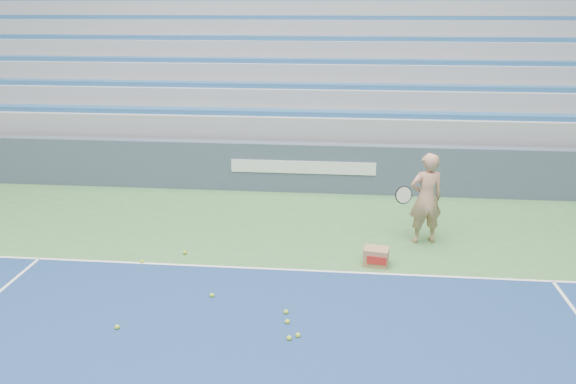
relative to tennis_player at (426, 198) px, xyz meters
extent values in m
cube|color=white|center=(-2.32, -1.35, -0.81)|extent=(10.97, 0.05, 0.00)
cube|color=#3E4A5E|center=(-2.32, 2.65, -0.27)|extent=(30.00, 0.30, 1.10)
cube|color=white|center=(-2.32, 2.49, -0.22)|extent=(3.20, 0.02, 0.28)
cube|color=#919599|center=(-2.32, 7.20, -0.27)|extent=(30.00, 8.50, 1.10)
cube|color=#919599|center=(-2.32, 7.20, 0.53)|extent=(30.00, 8.50, 0.50)
cube|color=#285A92|center=(-2.32, 3.32, 0.84)|extent=(29.60, 0.42, 0.11)
cube|color=#919599|center=(-2.32, 7.62, 1.03)|extent=(30.00, 7.65, 0.50)
cube|color=#285A92|center=(-2.32, 4.17, 1.34)|extent=(29.60, 0.42, 0.11)
cube|color=#919599|center=(-2.32, 8.05, 1.53)|extent=(30.00, 6.80, 0.50)
cube|color=#285A92|center=(-2.32, 5.02, 1.84)|extent=(29.60, 0.42, 0.11)
cube|color=#919599|center=(-2.32, 8.47, 2.03)|extent=(30.00, 5.95, 0.50)
cube|color=#285A92|center=(-2.32, 5.87, 2.34)|extent=(29.60, 0.42, 0.11)
cube|color=#919599|center=(-2.32, 8.90, 2.53)|extent=(30.00, 5.10, 0.50)
cube|color=#285A92|center=(-2.32, 6.72, 2.84)|extent=(29.60, 0.42, 0.11)
cube|color=#919599|center=(-2.32, 9.32, 3.03)|extent=(30.00, 4.25, 0.50)
cube|color=#919599|center=(-2.32, 11.75, 2.83)|extent=(31.00, 0.40, 7.30)
imported|color=tan|center=(0.00, 0.01, 0.00)|extent=(0.67, 0.53, 1.63)
cylinder|color=black|center=(-0.35, -0.24, 0.13)|extent=(0.12, 0.27, 0.08)
cylinder|color=beige|center=(-0.45, -0.52, 0.23)|extent=(0.29, 0.16, 0.28)
torus|color=black|center=(-0.45, -0.52, 0.23)|extent=(0.31, 0.18, 0.30)
cube|color=#996D4A|center=(-0.87, -1.01, -0.67)|extent=(0.43, 0.35, 0.29)
cube|color=#B21E19|center=(-0.87, -1.17, -0.67)|extent=(0.31, 0.06, 0.13)
sphere|color=#A9D22B|center=(-4.33, -3.27, -0.79)|extent=(0.07, 0.07, 0.07)
sphere|color=#A9D22B|center=(-2.13, -2.92, -0.79)|extent=(0.07, 0.07, 0.07)
sphere|color=#A9D22B|center=(-3.29, -2.32, -0.79)|extent=(0.07, 0.07, 0.07)
sphere|color=#A9D22B|center=(-1.96, -3.22, -0.79)|extent=(0.07, 0.07, 0.07)
sphere|color=#A9D22B|center=(-2.17, -2.68, -0.79)|extent=(0.07, 0.07, 0.07)
sphere|color=#A9D22B|center=(-4.07, -0.92, -0.79)|extent=(0.07, 0.07, 0.07)
sphere|color=#A9D22B|center=(-2.07, -3.30, -0.79)|extent=(0.07, 0.07, 0.07)
sphere|color=#A9D22B|center=(-4.67, -1.33, -0.79)|extent=(0.07, 0.07, 0.07)
camera|label=1|loc=(-1.49, -9.38, 3.23)|focal=35.00mm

